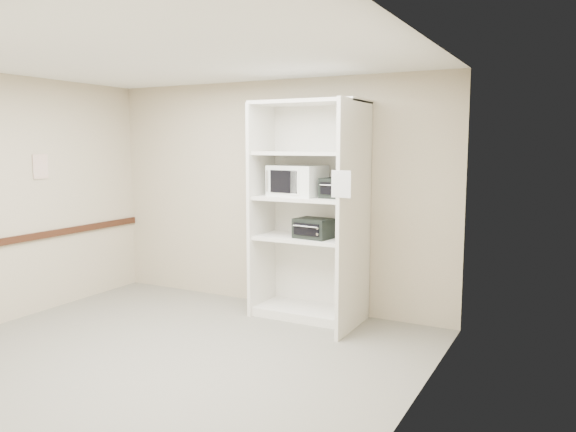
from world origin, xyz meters
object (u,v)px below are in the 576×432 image
at_px(shelving_unit, 313,218).
at_px(toaster_oven_upper, 340,188).
at_px(microwave, 297,181).
at_px(toaster_oven_lower, 314,228).

xyz_separation_m(shelving_unit, toaster_oven_upper, (0.32, 0.00, 0.35)).
relative_size(shelving_unit, microwave, 4.23).
height_order(microwave, toaster_oven_lower, microwave).
bearing_deg(toaster_oven_upper, shelving_unit, -173.18).
height_order(shelving_unit, toaster_oven_upper, shelving_unit).
relative_size(microwave, toaster_oven_upper, 1.52).
height_order(shelving_unit, toaster_oven_lower, shelving_unit).
height_order(shelving_unit, microwave, shelving_unit).
distance_m(microwave, toaster_oven_upper, 0.54).
bearing_deg(shelving_unit, toaster_oven_lower, -51.97).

